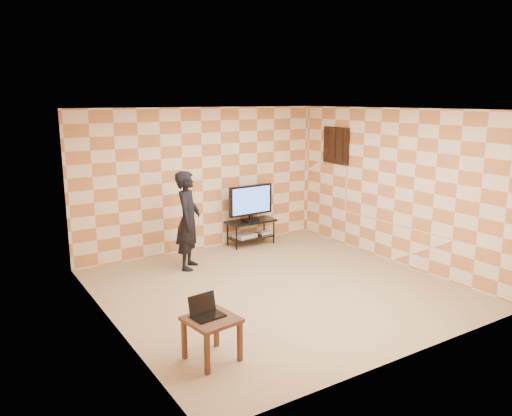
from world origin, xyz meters
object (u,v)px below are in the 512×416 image
(side_table, at_px, (212,325))
(tv, at_px, (251,201))
(tv_stand, at_px, (251,227))
(person, at_px, (188,220))

(side_table, bearing_deg, tv, 52.77)
(tv_stand, relative_size, side_table, 1.64)
(tv_stand, distance_m, side_table, 4.52)
(tv, xyz_separation_m, person, (-1.63, -0.62, -0.05))
(tv, bearing_deg, side_table, -127.23)
(tv, bearing_deg, person, -159.23)
(tv_stand, xyz_separation_m, person, (-1.63, -0.62, 0.48))
(tv, distance_m, side_table, 4.54)
(side_table, distance_m, person, 3.20)
(tv, height_order, side_table, tv)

